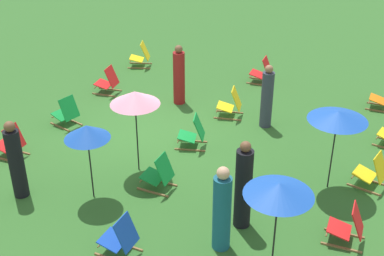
{
  "coord_description": "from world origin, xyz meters",
  "views": [
    {
      "loc": [
        10.5,
        5.36,
        6.7
      ],
      "look_at": [
        0.0,
        1.2,
        0.5
      ],
      "focal_mm": 49.31,
      "sensor_mm": 36.0,
      "label": 1
    }
  ],
  "objects_px": {
    "deckchair_4": "(141,56)",
    "deckchair_12": "(108,82)",
    "deckchair_5": "(262,72)",
    "umbrella_3": "(135,98)",
    "person_4": "(222,211)",
    "umbrella_2": "(87,132)",
    "person_0": "(267,98)",
    "deckchair_10": "(231,104)",
    "person_2": "(243,187)",
    "umbrella_1": "(338,116)",
    "deckchair_0": "(348,226)",
    "deckchair_13": "(372,172)",
    "deckchair_2": "(384,97)",
    "deckchair_11": "(120,238)",
    "deckchair_8": "(66,113)",
    "umbrella_0": "(279,189)",
    "person_3": "(16,161)",
    "deckchair_1": "(159,174)",
    "deckchair_3": "(11,143)",
    "person_1": "(179,76)"
  },
  "relations": [
    {
      "from": "deckchair_3",
      "to": "deckchair_5",
      "type": "height_order",
      "value": "same"
    },
    {
      "from": "deckchair_0",
      "to": "deckchair_11",
      "type": "distance_m",
      "value": 4.23
    },
    {
      "from": "person_3",
      "to": "deckchair_11",
      "type": "bearing_deg",
      "value": -43.67
    },
    {
      "from": "deckchair_12",
      "to": "person_1",
      "type": "height_order",
      "value": "person_1"
    },
    {
      "from": "deckchair_2",
      "to": "deckchair_8",
      "type": "distance_m",
      "value": 8.75
    },
    {
      "from": "deckchair_5",
      "to": "deckchair_10",
      "type": "distance_m",
      "value": 2.55
    },
    {
      "from": "umbrella_1",
      "to": "umbrella_2",
      "type": "distance_m",
      "value": 5.09
    },
    {
      "from": "umbrella_1",
      "to": "deckchair_12",
      "type": "bearing_deg",
      "value": -110.1
    },
    {
      "from": "deckchair_3",
      "to": "deckchair_10",
      "type": "distance_m",
      "value": 5.77
    },
    {
      "from": "deckchair_4",
      "to": "deckchair_11",
      "type": "height_order",
      "value": "same"
    },
    {
      "from": "person_3",
      "to": "person_4",
      "type": "distance_m",
      "value": 4.5
    },
    {
      "from": "deckchair_5",
      "to": "umbrella_3",
      "type": "relative_size",
      "value": 0.42
    },
    {
      "from": "deckchair_12",
      "to": "deckchair_8",
      "type": "bearing_deg",
      "value": -4.36
    },
    {
      "from": "deckchair_5",
      "to": "person_0",
      "type": "relative_size",
      "value": 0.48
    },
    {
      "from": "person_4",
      "to": "umbrella_2",
      "type": "bearing_deg",
      "value": -105.15
    },
    {
      "from": "deckchair_12",
      "to": "deckchair_5",
      "type": "bearing_deg",
      "value": 116.48
    },
    {
      "from": "deckchair_1",
      "to": "deckchair_8",
      "type": "relative_size",
      "value": 0.96
    },
    {
      "from": "deckchair_0",
      "to": "deckchair_3",
      "type": "xyz_separation_m",
      "value": [
        -0.19,
        -7.85,
        0.0
      ]
    },
    {
      "from": "deckchair_2",
      "to": "deckchair_1",
      "type": "bearing_deg",
      "value": -34.18
    },
    {
      "from": "deckchair_0",
      "to": "deckchair_12",
      "type": "height_order",
      "value": "same"
    },
    {
      "from": "deckchair_13",
      "to": "umbrella_2",
      "type": "distance_m",
      "value": 6.13
    },
    {
      "from": "deckchair_5",
      "to": "umbrella_2",
      "type": "xyz_separation_m",
      "value": [
        7.15,
        -1.78,
        1.2
      ]
    },
    {
      "from": "deckchair_1",
      "to": "person_2",
      "type": "distance_m",
      "value": 2.15
    },
    {
      "from": "deckchair_0",
      "to": "person_0",
      "type": "height_order",
      "value": "person_0"
    },
    {
      "from": "deckchair_2",
      "to": "person_4",
      "type": "distance_m",
      "value": 7.52
    },
    {
      "from": "deckchair_5",
      "to": "deckchair_12",
      "type": "distance_m",
      "value": 4.76
    },
    {
      "from": "deckchair_12",
      "to": "person_3",
      "type": "relative_size",
      "value": 0.47
    },
    {
      "from": "umbrella_1",
      "to": "person_4",
      "type": "distance_m",
      "value": 3.24
    },
    {
      "from": "deckchair_13",
      "to": "deckchair_12",
      "type": "bearing_deg",
      "value": -91.7
    },
    {
      "from": "person_0",
      "to": "deckchair_13",
      "type": "bearing_deg",
      "value": 27.08
    },
    {
      "from": "deckchair_10",
      "to": "umbrella_3",
      "type": "bearing_deg",
      "value": -29.1
    },
    {
      "from": "person_0",
      "to": "deckchair_4",
      "type": "bearing_deg",
      "value": -146.73
    },
    {
      "from": "umbrella_0",
      "to": "person_4",
      "type": "xyz_separation_m",
      "value": [
        -0.38,
        -1.06,
        -1.0
      ]
    },
    {
      "from": "deckchair_4",
      "to": "deckchair_8",
      "type": "xyz_separation_m",
      "value": [
        4.47,
        0.03,
        0.0
      ]
    },
    {
      "from": "deckchair_2",
      "to": "deckchair_5",
      "type": "xyz_separation_m",
      "value": [
        -0.53,
        -3.64,
        0.0
      ]
    },
    {
      "from": "umbrella_0",
      "to": "umbrella_3",
      "type": "xyz_separation_m",
      "value": [
        -2.18,
        -3.67,
        -0.0
      ]
    },
    {
      "from": "umbrella_1",
      "to": "person_0",
      "type": "relative_size",
      "value": 1.08
    },
    {
      "from": "deckchair_4",
      "to": "deckchair_12",
      "type": "height_order",
      "value": "same"
    },
    {
      "from": "deckchair_5",
      "to": "deckchair_13",
      "type": "xyz_separation_m",
      "value": [
        4.61,
        3.67,
        0.0
      ]
    },
    {
      "from": "umbrella_0",
      "to": "person_2",
      "type": "bearing_deg",
      "value": -142.2
    },
    {
      "from": "deckchair_2",
      "to": "deckchair_12",
      "type": "relative_size",
      "value": 1.0
    },
    {
      "from": "person_2",
      "to": "umbrella_1",
      "type": "bearing_deg",
      "value": 107.14
    },
    {
      "from": "deckchair_10",
      "to": "person_2",
      "type": "height_order",
      "value": "person_2"
    },
    {
      "from": "person_1",
      "to": "deckchair_2",
      "type": "bearing_deg",
      "value": 33.28
    },
    {
      "from": "deckchair_11",
      "to": "umbrella_1",
      "type": "relative_size",
      "value": 0.45
    },
    {
      "from": "umbrella_2",
      "to": "person_4",
      "type": "distance_m",
      "value": 3.16
    },
    {
      "from": "umbrella_3",
      "to": "person_3",
      "type": "distance_m",
      "value": 2.8
    },
    {
      "from": "deckchair_8",
      "to": "deckchair_10",
      "type": "distance_m",
      "value": 4.41
    },
    {
      "from": "deckchair_2",
      "to": "deckchair_4",
      "type": "bearing_deg",
      "value": -90.92
    },
    {
      "from": "deckchair_4",
      "to": "deckchair_12",
      "type": "relative_size",
      "value": 1.04
    }
  ]
}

